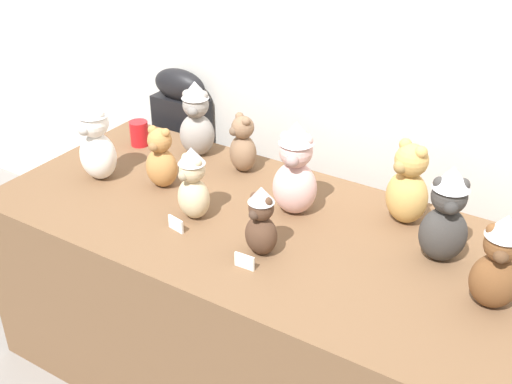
% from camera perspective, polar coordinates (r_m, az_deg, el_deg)
% --- Properties ---
extents(wall_back, '(7.00, 0.08, 2.60)m').
position_cam_1_polar(wall_back, '(2.65, 8.35, 14.40)').
color(wall_back, silver).
rests_on(wall_back, ground_plane).
extents(display_table, '(1.98, 0.90, 0.76)m').
position_cam_1_polar(display_table, '(2.52, 0.00, -9.90)').
color(display_table, brown).
rests_on(display_table, ground_plane).
extents(instrument_case, '(0.28, 0.12, 1.01)m').
position_cam_1_polar(instrument_case, '(3.23, -6.35, 2.36)').
color(instrument_case, black).
rests_on(instrument_case, ground_plane).
extents(teddy_bear_snow, '(0.16, 0.14, 0.34)m').
position_cam_1_polar(teddy_bear_snow, '(2.58, -14.03, 4.54)').
color(teddy_bear_snow, white).
rests_on(teddy_bear_snow, display_table).
extents(teddy_bear_chestnut, '(0.16, 0.14, 0.31)m').
position_cam_1_polar(teddy_bear_chestnut, '(1.96, 20.69, -5.91)').
color(teddy_bear_chestnut, brown).
rests_on(teddy_bear_chestnut, display_table).
extents(teddy_bear_mocha, '(0.16, 0.15, 0.24)m').
position_cam_1_polar(teddy_bear_mocha, '(2.59, -1.18, 4.19)').
color(teddy_bear_mocha, '#7F6047').
rests_on(teddy_bear_mocha, display_table).
extents(teddy_bear_ash, '(0.19, 0.17, 0.33)m').
position_cam_1_polar(teddy_bear_ash, '(2.71, -5.32, 6.41)').
color(teddy_bear_ash, gray).
rests_on(teddy_bear_ash, display_table).
extents(teddy_bear_charcoal, '(0.19, 0.18, 0.34)m').
position_cam_1_polar(teddy_bear_charcoal, '(2.11, 16.52, -2.01)').
color(teddy_bear_charcoal, '#383533').
rests_on(teddy_bear_charcoal, display_table).
extents(teddy_bear_caramel, '(0.14, 0.12, 0.25)m').
position_cam_1_polar(teddy_bear_caramel, '(2.49, -8.43, 2.90)').
color(teddy_bear_caramel, '#B27A42').
rests_on(teddy_bear_caramel, display_table).
extents(teddy_bear_cocoa, '(0.12, 0.11, 0.25)m').
position_cam_1_polar(teddy_bear_cocoa, '(2.07, 0.45, -2.64)').
color(teddy_bear_cocoa, '#4C3323').
rests_on(teddy_bear_cocoa, display_table).
extents(teddy_bear_blush, '(0.19, 0.17, 0.36)m').
position_cam_1_polar(teddy_bear_blush, '(2.27, 3.50, 2.00)').
color(teddy_bear_blush, beige).
rests_on(teddy_bear_blush, display_table).
extents(teddy_bear_honey, '(0.20, 0.19, 0.31)m').
position_cam_1_polar(teddy_bear_honey, '(2.29, 13.34, 0.57)').
color(teddy_bear_honey, tan).
rests_on(teddy_bear_honey, display_table).
extents(teddy_bear_sand, '(0.15, 0.13, 0.28)m').
position_cam_1_polar(teddy_bear_sand, '(2.27, -5.63, 0.72)').
color(teddy_bear_sand, '#CCB78E').
rests_on(teddy_bear_sand, display_table).
extents(party_cup_red, '(0.08, 0.08, 0.11)m').
position_cam_1_polar(party_cup_red, '(2.87, -10.33, 5.15)').
color(party_cup_red, red).
rests_on(party_cup_red, display_table).
extents(name_card_front_left, '(0.07, 0.01, 0.05)m').
position_cam_1_polar(name_card_front_left, '(2.05, -1.03, -6.18)').
color(name_card_front_left, white).
rests_on(name_card_front_left, display_table).
extents(name_card_front_middle, '(0.07, 0.02, 0.05)m').
position_cam_1_polar(name_card_front_middle, '(2.25, -7.13, -2.85)').
color(name_card_front_middle, white).
rests_on(name_card_front_middle, display_table).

